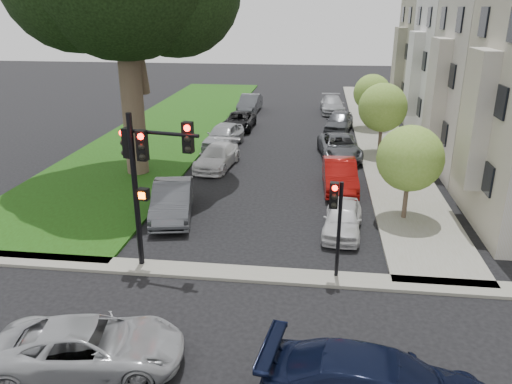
# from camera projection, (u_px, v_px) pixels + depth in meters

# --- Properties ---
(ground) EXTENTS (140.00, 140.00, 0.00)m
(ground) POSITION_uv_depth(u_px,v_px,m) (236.00, 308.00, 15.53)
(ground) COLOR black
(ground) RESTS_ON ground
(grass_strip) EXTENTS (8.00, 44.00, 0.12)m
(grass_strip) POSITION_uv_depth(u_px,v_px,m) (172.00, 126.00, 38.89)
(grass_strip) COLOR #1A360B
(grass_strip) RESTS_ON ground
(sidewalk_right) EXTENTS (3.50, 44.00, 0.12)m
(sidewalk_right) POSITION_uv_depth(u_px,v_px,m) (378.00, 132.00, 37.03)
(sidewalk_right) COLOR gray
(sidewalk_right) RESTS_ON ground
(sidewalk_cross) EXTENTS (60.00, 1.00, 0.12)m
(sidewalk_cross) POSITION_uv_depth(u_px,v_px,m) (245.00, 274.00, 17.37)
(sidewalk_cross) COLOR gray
(sidewalk_cross) RESTS_ON ground
(house_c) EXTENTS (7.70, 7.55, 15.97)m
(house_c) POSITION_uv_depth(u_px,v_px,m) (476.00, 37.00, 33.04)
(house_c) COLOR beige
(house_c) RESTS_ON ground
(house_d) EXTENTS (7.70, 7.55, 15.97)m
(house_d) POSITION_uv_depth(u_px,v_px,m) (449.00, 31.00, 40.01)
(house_d) COLOR gray
(house_d) RESTS_ON ground
(small_tree_a) EXTENTS (2.81, 2.81, 4.21)m
(small_tree_a) POSITION_uv_depth(u_px,v_px,m) (410.00, 159.00, 20.97)
(small_tree_a) COLOR brown
(small_tree_a) RESTS_ON ground
(small_tree_b) EXTENTS (2.99, 2.99, 4.48)m
(small_tree_b) POSITION_uv_depth(u_px,v_px,m) (383.00, 108.00, 30.62)
(small_tree_b) COLOR brown
(small_tree_b) RESTS_ON ground
(small_tree_c) EXTENTS (2.76, 2.76, 4.15)m
(small_tree_c) POSITION_uv_depth(u_px,v_px,m) (372.00, 93.00, 37.22)
(small_tree_c) COLOR brown
(small_tree_c) RESTS_ON ground
(traffic_signal_main) EXTENTS (2.74, 0.72, 5.58)m
(traffic_signal_main) POSITION_uv_depth(u_px,v_px,m) (146.00, 164.00, 16.66)
(traffic_signal_main) COLOR black
(traffic_signal_main) RESTS_ON ground
(traffic_signal_secondary) EXTENTS (0.45, 0.37, 3.52)m
(traffic_signal_secondary) POSITION_uv_depth(u_px,v_px,m) (336.00, 213.00, 16.36)
(traffic_signal_secondary) COLOR black
(traffic_signal_secondary) RESTS_ON ground
(car_cross_near) EXTENTS (5.10, 3.01, 1.33)m
(car_cross_near) POSITION_uv_depth(u_px,v_px,m) (90.00, 347.00, 12.70)
(car_cross_near) COLOR #999BA0
(car_cross_near) RESTS_ON ground
(car_parked_0) EXTENTS (1.87, 3.90, 1.28)m
(car_parked_0) POSITION_uv_depth(u_px,v_px,m) (343.00, 219.00, 20.45)
(car_parked_0) COLOR silver
(car_parked_0) RESTS_ON ground
(car_parked_1) EXTENTS (1.79, 4.66, 1.51)m
(car_parked_1) POSITION_uv_depth(u_px,v_px,m) (340.00, 175.00, 25.37)
(car_parked_1) COLOR maroon
(car_parked_1) RESTS_ON ground
(car_parked_2) EXTENTS (2.87, 5.27, 1.40)m
(car_parked_2) POSITION_uv_depth(u_px,v_px,m) (339.00, 147.00, 30.76)
(car_parked_2) COLOR #3F4247
(car_parked_2) RESTS_ON ground
(car_parked_3) EXTENTS (2.53, 4.70, 1.52)m
(car_parked_3) POSITION_uv_depth(u_px,v_px,m) (339.00, 121.00, 37.34)
(car_parked_3) COLOR #3F4247
(car_parked_3) RESTS_ON ground
(car_parked_4) EXTENTS (2.20, 4.94, 1.41)m
(car_parked_4) POSITION_uv_depth(u_px,v_px,m) (332.00, 105.00, 43.94)
(car_parked_4) COLOR #999BA0
(car_parked_4) RESTS_ON ground
(car_parked_5) EXTENTS (2.56, 4.96, 1.56)m
(car_parked_5) POSITION_uv_depth(u_px,v_px,m) (172.00, 200.00, 22.00)
(car_parked_5) COLOR #3F4247
(car_parked_5) RESTS_ON ground
(car_parked_6) EXTENTS (2.35, 4.70, 1.31)m
(car_parked_6) POSITION_uv_depth(u_px,v_px,m) (217.00, 157.00, 28.88)
(car_parked_6) COLOR silver
(car_parked_6) RESTS_ON ground
(car_parked_7) EXTENTS (2.44, 4.83, 1.58)m
(car_parked_7) POSITION_uv_depth(u_px,v_px,m) (224.00, 135.00, 33.04)
(car_parked_7) COLOR #999BA0
(car_parked_7) RESTS_ON ground
(car_parked_8) EXTENTS (2.18, 4.64, 1.28)m
(car_parked_8) POSITION_uv_depth(u_px,v_px,m) (239.00, 121.00, 37.93)
(car_parked_8) COLOR black
(car_parked_8) RESTS_ON ground
(car_parked_9) EXTENTS (1.81, 4.66, 1.51)m
(car_parked_9) POSITION_uv_depth(u_px,v_px,m) (250.00, 103.00, 44.23)
(car_parked_9) COLOR #3F4247
(car_parked_9) RESTS_ON ground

